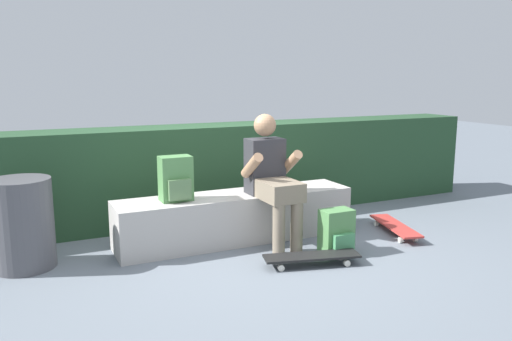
# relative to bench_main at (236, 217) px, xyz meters

# --- Properties ---
(ground_plane) EXTENTS (24.00, 24.00, 0.00)m
(ground_plane) POSITION_rel_bench_main_xyz_m (0.00, -0.36, -0.23)
(ground_plane) COLOR slate
(bench_main) EXTENTS (2.28, 0.49, 0.45)m
(bench_main) POSITION_rel_bench_main_xyz_m (0.00, 0.00, 0.00)
(bench_main) COLOR #B6B1AB
(bench_main) RESTS_ON ground
(person_skater) EXTENTS (0.49, 0.62, 1.20)m
(person_skater) POSITION_rel_bench_main_xyz_m (0.27, -0.22, 0.42)
(person_skater) COLOR #333338
(person_skater) RESTS_ON ground
(skateboard_near_person) EXTENTS (0.82, 0.39, 0.09)m
(skateboard_near_person) POSITION_rel_bench_main_xyz_m (0.30, -0.88, -0.15)
(skateboard_near_person) COLOR black
(skateboard_near_person) RESTS_ON ground
(skateboard_beside_bench) EXTENTS (0.40, 0.82, 0.09)m
(skateboard_beside_bench) POSITION_rel_bench_main_xyz_m (1.51, -0.49, -0.15)
(skateboard_beside_bench) COLOR #BC3833
(skateboard_beside_bench) RESTS_ON ground
(backpack_on_bench) EXTENTS (0.28, 0.23, 0.40)m
(backpack_on_bench) POSITION_rel_bench_main_xyz_m (-0.58, -0.01, 0.42)
(backpack_on_bench) COLOR #51894C
(backpack_on_bench) RESTS_ON bench_main
(backpack_on_ground) EXTENTS (0.28, 0.23, 0.40)m
(backpack_on_ground) POSITION_rel_bench_main_xyz_m (0.65, -0.74, -0.03)
(backpack_on_ground) COLOR #51894C
(backpack_on_ground) RESTS_ON ground
(hedge_row) EXTENTS (6.18, 0.57, 1.02)m
(hedge_row) POSITION_rel_bench_main_xyz_m (0.35, 0.91, 0.28)
(hedge_row) COLOR #24452A
(hedge_row) RESTS_ON ground
(trash_bin) EXTENTS (0.49, 0.49, 0.74)m
(trash_bin) POSITION_rel_bench_main_xyz_m (-1.85, 0.09, 0.15)
(trash_bin) COLOR #4C4C51
(trash_bin) RESTS_ON ground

